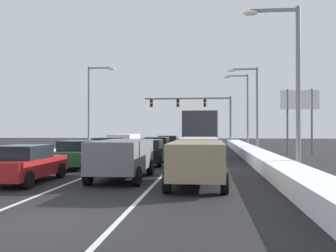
{
  "coord_description": "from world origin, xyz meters",
  "views": [
    {
      "loc": [
        3.8,
        -8.55,
        2.18
      ],
      "look_at": [
        0.58,
        22.39,
        2.37
      ],
      "focal_mm": 41.28,
      "sensor_mm": 36.0,
      "label": 1
    }
  ],
  "objects_px": {
    "suv_white_right_lane_second": "(199,150)",
    "sedan_green_left_lane_second": "(79,154)",
    "sedan_maroon_center_lane_fourth": "(168,144)",
    "street_lamp_right_far": "(244,104)",
    "roadside_sign_right": "(300,107)",
    "sedan_charcoal_center_lane_third": "(157,147)",
    "box_truck_right_lane_third": "(201,132)",
    "sedan_black_center_lane_second": "(148,152)",
    "sedan_red_left_lane_nearest": "(24,164)",
    "suv_tan_right_lane_nearest": "(197,159)",
    "traffic_light_gantry": "(200,108)",
    "street_lamp_left_mid": "(93,100)",
    "suv_gray_center_lane_nearest": "(122,156)",
    "street_lamp_right_near": "(290,74)",
    "sedan_tan_left_lane_third": "(109,148)",
    "suv_white_left_lane_fourth": "(124,142)",
    "sedan_navy_right_lane_fourth": "(206,143)",
    "street_lamp_right_mid": "(253,101)"
  },
  "relations": [
    {
      "from": "suv_gray_center_lane_nearest",
      "to": "street_lamp_right_far",
      "type": "xyz_separation_m",
      "value": [
        7.57,
        26.56,
        3.82
      ]
    },
    {
      "from": "street_lamp_right_near",
      "to": "roadside_sign_right",
      "type": "xyz_separation_m",
      "value": [
        3.86,
        14.95,
        -0.73
      ]
    },
    {
      "from": "street_lamp_right_near",
      "to": "street_lamp_right_mid",
      "type": "xyz_separation_m",
      "value": [
        0.1,
        16.05,
        -0.18
      ]
    },
    {
      "from": "roadside_sign_right",
      "to": "sedan_green_left_lane_second",
      "type": "bearing_deg",
      "value": -138.49
    },
    {
      "from": "suv_white_right_lane_second",
      "to": "sedan_red_left_lane_nearest",
      "type": "distance_m",
      "value": 9.25
    },
    {
      "from": "sedan_black_center_lane_second",
      "to": "sedan_red_left_lane_nearest",
      "type": "xyz_separation_m",
      "value": [
        -3.72,
        -8.23,
        0.0
      ]
    },
    {
      "from": "suv_tan_right_lane_nearest",
      "to": "street_lamp_right_near",
      "type": "relative_size",
      "value": 0.62
    },
    {
      "from": "street_lamp_right_near",
      "to": "suv_white_right_lane_second",
      "type": "bearing_deg",
      "value": 150.94
    },
    {
      "from": "sedan_red_left_lane_nearest",
      "to": "sedan_green_left_lane_second",
      "type": "distance_m",
      "value": 5.74
    },
    {
      "from": "traffic_light_gantry",
      "to": "roadside_sign_right",
      "type": "xyz_separation_m",
      "value": [
        8.72,
        -15.13,
        -0.72
      ]
    },
    {
      "from": "sedan_tan_left_lane_third",
      "to": "street_lamp_right_near",
      "type": "xyz_separation_m",
      "value": [
        10.98,
        -8.62,
        3.99
      ]
    },
    {
      "from": "sedan_navy_right_lane_fourth",
      "to": "sedan_red_left_lane_nearest",
      "type": "xyz_separation_m",
      "value": [
        -7.17,
        -21.45,
        0.0
      ]
    },
    {
      "from": "sedan_maroon_center_lane_fourth",
      "to": "roadside_sign_right",
      "type": "distance_m",
      "value": 11.94
    },
    {
      "from": "suv_gray_center_lane_nearest",
      "to": "sedan_charcoal_center_lane_third",
      "type": "xyz_separation_m",
      "value": [
        -0.23,
        13.17,
        -0.25
      ]
    },
    {
      "from": "box_truck_right_lane_third",
      "to": "suv_white_left_lane_fourth",
      "type": "xyz_separation_m",
      "value": [
        -6.78,
        4.46,
        -0.88
      ]
    },
    {
      "from": "sedan_green_left_lane_second",
      "to": "sedan_tan_left_lane_third",
      "type": "xyz_separation_m",
      "value": [
        -0.1,
        6.71,
        0.0
      ]
    },
    {
      "from": "suv_white_right_lane_second",
      "to": "sedan_green_left_lane_second",
      "type": "height_order",
      "value": "suv_white_right_lane_second"
    },
    {
      "from": "suv_gray_center_lane_nearest",
      "to": "sedan_maroon_center_lane_fourth",
      "type": "height_order",
      "value": "suv_gray_center_lane_nearest"
    },
    {
      "from": "sedan_black_center_lane_second",
      "to": "roadside_sign_right",
      "type": "xyz_separation_m",
      "value": [
        11.3,
        10.54,
        3.25
      ]
    },
    {
      "from": "box_truck_right_lane_third",
      "to": "street_lamp_right_far",
      "type": "distance_m",
      "value": 14.77
    },
    {
      "from": "traffic_light_gantry",
      "to": "roadside_sign_right",
      "type": "bearing_deg",
      "value": -60.05
    },
    {
      "from": "street_lamp_right_far",
      "to": "sedan_navy_right_lane_fourth",
      "type": "bearing_deg",
      "value": -122.39
    },
    {
      "from": "street_lamp_right_near",
      "to": "suv_tan_right_lane_nearest",
      "type": "bearing_deg",
      "value": -136.67
    },
    {
      "from": "suv_white_right_lane_second",
      "to": "street_lamp_right_mid",
      "type": "bearing_deg",
      "value": 72.1
    },
    {
      "from": "sedan_red_left_lane_nearest",
      "to": "street_lamp_right_near",
      "type": "distance_m",
      "value": 12.45
    },
    {
      "from": "sedan_maroon_center_lane_fourth",
      "to": "sedan_green_left_lane_second",
      "type": "bearing_deg",
      "value": -102.88
    },
    {
      "from": "suv_white_right_lane_second",
      "to": "suv_gray_center_lane_nearest",
      "type": "height_order",
      "value": "same"
    },
    {
      "from": "sedan_tan_left_lane_third",
      "to": "sedan_green_left_lane_second",
      "type": "bearing_deg",
      "value": -89.14
    },
    {
      "from": "sedan_charcoal_center_lane_third",
      "to": "roadside_sign_right",
      "type": "bearing_deg",
      "value": 20.27
    },
    {
      "from": "suv_white_right_lane_second",
      "to": "roadside_sign_right",
      "type": "relative_size",
      "value": 0.89
    },
    {
      "from": "sedan_charcoal_center_lane_third",
      "to": "suv_gray_center_lane_nearest",
      "type": "bearing_deg",
      "value": -89.02
    },
    {
      "from": "suv_gray_center_lane_nearest",
      "to": "street_lamp_right_mid",
      "type": "bearing_deg",
      "value": 67.8
    },
    {
      "from": "sedan_green_left_lane_second",
      "to": "street_lamp_right_far",
      "type": "relative_size",
      "value": 0.56
    },
    {
      "from": "traffic_light_gantry",
      "to": "street_lamp_left_mid",
      "type": "xyz_separation_m",
      "value": [
        -10.09,
        -12.37,
        0.15
      ]
    },
    {
      "from": "suv_tan_right_lane_nearest",
      "to": "sedan_navy_right_lane_fourth",
      "type": "bearing_deg",
      "value": 89.31
    },
    {
      "from": "sedan_navy_right_lane_fourth",
      "to": "street_lamp_left_mid",
      "type": "xyz_separation_m",
      "value": [
        -10.96,
        0.08,
        4.12
      ]
    },
    {
      "from": "street_lamp_right_mid",
      "to": "suv_gray_center_lane_nearest",
      "type": "bearing_deg",
      "value": -112.2
    },
    {
      "from": "suv_white_right_lane_second",
      "to": "roadside_sign_right",
      "type": "height_order",
      "value": "roadside_sign_right"
    },
    {
      "from": "sedan_black_center_lane_second",
      "to": "sedan_red_left_lane_nearest",
      "type": "relative_size",
      "value": 1.0
    },
    {
      "from": "suv_tan_right_lane_nearest",
      "to": "traffic_light_gantry",
      "type": "height_order",
      "value": "traffic_light_gantry"
    },
    {
      "from": "box_truck_right_lane_third",
      "to": "street_lamp_right_far",
      "type": "height_order",
      "value": "street_lamp_right_far"
    },
    {
      "from": "sedan_navy_right_lane_fourth",
      "to": "sedan_tan_left_lane_third",
      "type": "distance_m",
      "value": 11.41
    },
    {
      "from": "suv_white_left_lane_fourth",
      "to": "sedan_maroon_center_lane_fourth",
      "type": "bearing_deg",
      "value": 27.74
    },
    {
      "from": "street_lamp_right_far",
      "to": "roadside_sign_right",
      "type": "height_order",
      "value": "street_lamp_right_far"
    },
    {
      "from": "sedan_maroon_center_lane_fourth",
      "to": "street_lamp_left_mid",
      "type": "bearing_deg",
      "value": 172.26
    },
    {
      "from": "suv_gray_center_lane_nearest",
      "to": "sedan_maroon_center_lane_fourth",
      "type": "distance_m",
      "value": 19.19
    },
    {
      "from": "sedan_green_left_lane_second",
      "to": "street_lamp_right_near",
      "type": "xyz_separation_m",
      "value": [
        10.88,
        -1.91,
        3.99
      ]
    },
    {
      "from": "suv_white_left_lane_fourth",
      "to": "street_lamp_right_near",
      "type": "relative_size",
      "value": 0.62
    },
    {
      "from": "sedan_charcoal_center_lane_third",
      "to": "sedan_green_left_lane_second",
      "type": "relative_size",
      "value": 1.0
    },
    {
      "from": "sedan_maroon_center_lane_fourth",
      "to": "sedan_tan_left_lane_third",
      "type": "bearing_deg",
      "value": -113.31
    }
  ]
}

